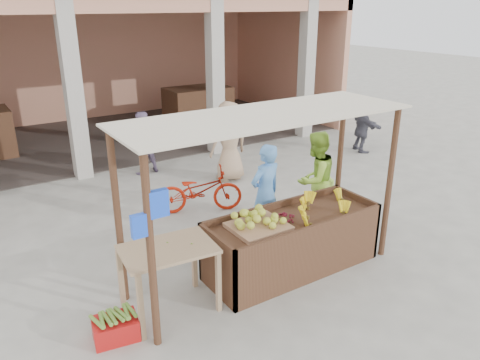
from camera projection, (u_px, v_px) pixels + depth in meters
ground at (264, 278)px, 6.75m from camera, size 60.00×60.00×0.00m
market_building at (78, 42)px, 12.81m from camera, size 14.40×6.40×4.20m
fruit_stall at (292, 244)px, 6.86m from camera, size 2.60×0.95×0.80m
stall_awning at (263, 145)px, 6.08m from camera, size 4.09×1.35×2.39m
banana_heap at (323, 205)px, 6.93m from camera, size 1.14×0.62×0.21m
melon_tray at (258, 223)px, 6.41m from camera, size 0.76×0.66×0.20m
berry_heap at (284, 217)px, 6.64m from camera, size 0.42×0.34×0.13m
side_table at (168, 258)px, 5.76m from camera, size 1.20×0.85×0.92m
papaya_pile at (167, 241)px, 5.67m from camera, size 0.67×0.38×0.19m
red_crate at (116, 329)px, 5.49m from camera, size 0.57×0.45×0.27m
plantain_bundle at (114, 316)px, 5.43m from camera, size 0.39×0.27×0.08m
produce_sacks at (229, 144)px, 12.14m from camera, size 0.71×0.67×0.54m
vendor_blue at (265, 190)px, 7.53m from camera, size 0.73×0.58×1.77m
vendor_green at (315, 177)px, 8.07m from camera, size 0.94×0.64×1.80m
motorcycle at (200, 190)px, 8.75m from camera, size 1.18×1.77×0.87m
shopper_c at (229, 137)px, 10.16m from camera, size 0.95×0.62×1.95m
shopper_d at (363, 123)px, 12.24m from camera, size 1.05×1.52×1.52m
shopper_f at (142, 140)px, 10.61m from camera, size 0.84×0.58×1.58m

